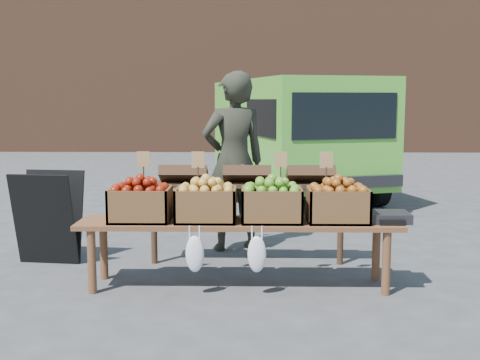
# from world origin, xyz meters

# --- Properties ---
(ground) EXTENTS (80.00, 80.00, 0.00)m
(ground) POSITION_xyz_m (0.00, 0.00, 0.00)
(ground) COLOR #454548
(delivery_van) EXTENTS (3.03, 4.60, 1.89)m
(delivery_van) POSITION_xyz_m (1.27, 4.88, 0.95)
(delivery_van) COLOR #55B634
(delivery_van) RESTS_ON ground
(vendor) EXTENTS (0.80, 0.66, 1.87)m
(vendor) POSITION_xyz_m (0.40, 1.22, 0.94)
(vendor) COLOR #292B20
(vendor) RESTS_ON ground
(chalkboard_sign) EXTENTS (0.63, 0.40, 0.91)m
(chalkboard_sign) POSITION_xyz_m (-1.38, 0.64, 0.45)
(chalkboard_sign) COLOR black
(chalkboard_sign) RESTS_ON ground
(back_table) EXTENTS (2.10, 0.44, 1.04)m
(back_table) POSITION_xyz_m (0.54, 0.65, 0.52)
(back_table) COLOR #3F2819
(back_table) RESTS_ON ground
(display_bench) EXTENTS (2.70, 0.56, 0.57)m
(display_bench) POSITION_xyz_m (0.48, -0.07, 0.28)
(display_bench) COLOR brown
(display_bench) RESTS_ON ground
(crate_golden_apples) EXTENTS (0.50, 0.40, 0.28)m
(crate_golden_apples) POSITION_xyz_m (-0.35, -0.07, 0.71)
(crate_golden_apples) COLOR #701003
(crate_golden_apples) RESTS_ON display_bench
(crate_russet_pears) EXTENTS (0.50, 0.40, 0.28)m
(crate_russet_pears) POSITION_xyz_m (0.20, -0.07, 0.71)
(crate_russet_pears) COLOR gold
(crate_russet_pears) RESTS_ON display_bench
(crate_red_apples) EXTENTS (0.50, 0.40, 0.28)m
(crate_red_apples) POSITION_xyz_m (0.75, -0.07, 0.71)
(crate_red_apples) COLOR #55852A
(crate_red_apples) RESTS_ON display_bench
(crate_green_apples) EXTENTS (0.50, 0.40, 0.28)m
(crate_green_apples) POSITION_xyz_m (1.30, -0.07, 0.71)
(crate_green_apples) COLOR #AD5B13
(crate_green_apples) RESTS_ON display_bench
(weighing_scale) EXTENTS (0.34, 0.30, 0.08)m
(weighing_scale) POSITION_xyz_m (1.73, -0.07, 0.61)
(weighing_scale) COLOR black
(weighing_scale) RESTS_ON display_bench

